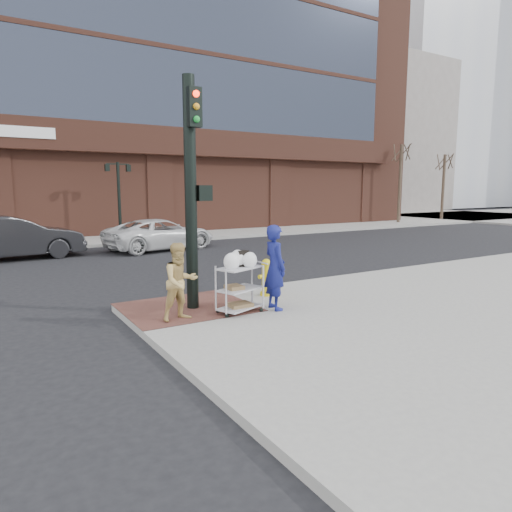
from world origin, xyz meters
TOP-DOWN VIEW (x-y plane):
  - ground at (0.00, 0.00)m, footprint 220.00×220.00m
  - sidewalk_far at (12.50, 32.00)m, footprint 65.00×36.00m
  - brick_curb_ramp at (-0.60, 0.90)m, footprint 2.80×2.40m
  - bank_building at (5.00, 31.00)m, footprint 42.00×26.00m
  - filler_block at (40.00, 38.00)m, footprint 14.00×20.00m
  - bare_tree_a at (24.00, 16.50)m, footprint 1.80×1.80m
  - bare_tree_b at (30.00, 17.00)m, footprint 1.80×1.80m
  - lamp_post at (2.00, 16.00)m, footprint 1.32×0.22m
  - traffic_signal_pole at (-0.48, 0.77)m, footprint 0.61×0.51m
  - woman_blue at (1.01, -0.23)m, footprint 0.52×0.73m
  - pedestrian_tan at (-1.09, 0.06)m, footprint 0.84×0.69m
  - sedan_dark at (-3.34, 11.86)m, footprint 5.39×2.35m
  - minivan_white at (2.67, 11.67)m, footprint 5.47×3.32m
  - utility_cart at (0.20, -0.08)m, footprint 1.10×0.84m
  - fire_hydrant at (1.56, 0.96)m, footprint 0.43×0.30m

SIDE VIEW (x-z plane):
  - ground at x=0.00m, z-range 0.00..0.00m
  - sidewalk_far at x=12.50m, z-range 0.00..0.15m
  - brick_curb_ramp at x=-0.60m, z-range 0.15..0.16m
  - fire_hydrant at x=1.56m, z-range 0.16..1.08m
  - minivan_white at x=2.67m, z-range 0.00..1.42m
  - utility_cart at x=0.20m, z-range 0.09..1.43m
  - sedan_dark at x=-3.34m, z-range 0.00..1.72m
  - pedestrian_tan at x=-1.09m, z-range 0.15..1.73m
  - woman_blue at x=1.01m, z-range 0.15..2.02m
  - lamp_post at x=2.00m, z-range 0.62..4.62m
  - traffic_signal_pole at x=-0.48m, z-range 0.33..5.33m
  - bare_tree_b at x=30.00m, z-range 2.44..9.14m
  - bare_tree_a at x=24.00m, z-range 2.67..9.87m
  - filler_block at x=40.00m, z-range 0.00..18.00m
  - bank_building at x=5.00m, z-range 0.15..28.15m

